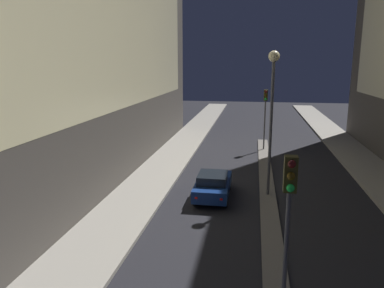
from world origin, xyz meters
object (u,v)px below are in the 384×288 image
object	(u,v)px
traffic_light_mid	(265,106)
car_left_lane	(213,185)
street_lamp	(272,93)
traffic_light_near	(289,209)

from	to	relation	value
traffic_light_mid	car_left_lane	xyz separation A→B (m)	(-2.98, -11.87, -3.00)
traffic_light_mid	street_lamp	distance (m)	11.30
traffic_light_near	car_left_lane	xyz separation A→B (m)	(-2.98, 10.41, -3.00)
traffic_light_mid	street_lamp	bearing A→B (deg)	-90.00
traffic_light_near	car_left_lane	size ratio (longest dim) A/B	1.21
traffic_light_mid	street_lamp	size ratio (longest dim) A/B	0.64
traffic_light_mid	car_left_lane	world-z (taller)	traffic_light_mid
traffic_light_mid	street_lamp	xyz separation A→B (m)	(0.00, -11.13, 1.96)
traffic_light_near	traffic_light_mid	xyz separation A→B (m)	(0.00, 22.29, 0.00)
street_lamp	car_left_lane	xyz separation A→B (m)	(-2.98, -0.74, -4.96)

